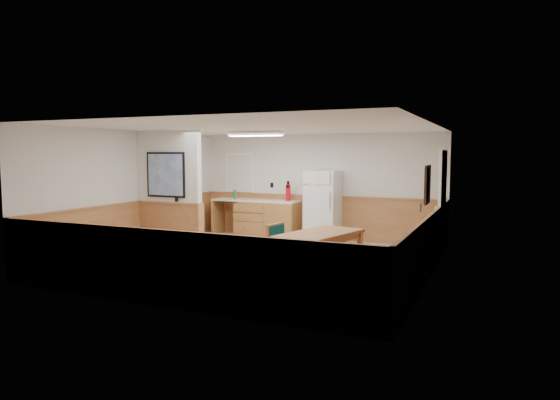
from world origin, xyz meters
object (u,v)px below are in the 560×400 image
at_px(dining_chair, 282,245).
at_px(soap_bottle, 235,194).
at_px(dining_bench, 407,265).
at_px(refrigerator, 323,206).
at_px(dining_table, 319,238).
at_px(fire_extinguisher, 288,192).

height_order(dining_chair, soap_bottle, soap_bottle).
xyz_separation_m(dining_bench, soap_bottle, (-4.83, 3.36, 0.67)).
distance_m(refrigerator, dining_table, 3.45).
xyz_separation_m(dining_table, dining_chair, (-0.67, -0.01, -0.16)).
distance_m(dining_table, dining_chair, 0.69).
bearing_deg(fire_extinguisher, soap_bottle, -169.69).
xyz_separation_m(dining_chair, soap_bottle, (-2.75, 3.33, 0.52)).
bearing_deg(dining_table, fire_extinguisher, 134.78).
bearing_deg(dining_chair, fire_extinguisher, 120.08).
relative_size(dining_chair, fire_extinguisher, 1.78).
xyz_separation_m(refrigerator, soap_bottle, (-2.35, 0.05, 0.19)).
relative_size(dining_table, soap_bottle, 7.65).
height_order(dining_bench, soap_bottle, soap_bottle).
height_order(refrigerator, dining_table, refrigerator).
bearing_deg(fire_extinguisher, dining_chair, -60.34).
bearing_deg(dining_table, soap_bottle, 150.09).
bearing_deg(soap_bottle, dining_chair, -50.48).
bearing_deg(dining_bench, fire_extinguisher, 137.20).
distance_m(refrigerator, soap_bottle, 2.36).
relative_size(refrigerator, soap_bottle, 7.20).
bearing_deg(fire_extinguisher, dining_bench, -36.70).
height_order(refrigerator, dining_bench, refrigerator).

